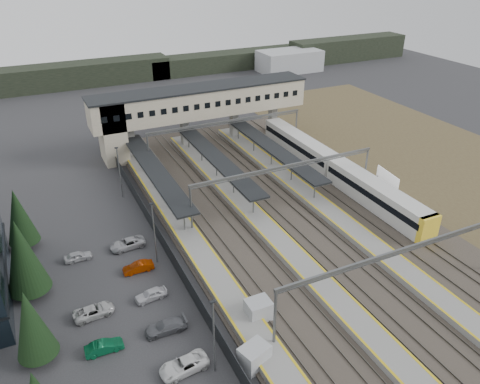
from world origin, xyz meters
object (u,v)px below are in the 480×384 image
relay_cabin_near (254,356)px  train (335,169)px  relay_cabin_far (258,310)px  billboard (387,181)px  footbridge (187,106)px

relay_cabin_near → train: bearing=44.2°
relay_cabin_far → billboard: bearing=26.6°
relay_cabin_far → billboard: (28.90, 14.50, 1.75)m
relay_cabin_near → billboard: billboard is taller
relay_cabin_far → train: size_ratio=0.06×
relay_cabin_near → footbridge: size_ratio=0.08×
relay_cabin_near → train: size_ratio=0.08×
relay_cabin_far → footbridge: bearing=78.7°
relay_cabin_near → billboard: bearing=31.5°
billboard → train: bearing=112.7°
relay_cabin_near → relay_cabin_far: (3.07, 5.12, 0.04)m
train → billboard: (3.41, -8.16, 0.78)m
relay_cabin_near → relay_cabin_far: relay_cabin_far is taller
train → footbridge: bearing=125.1°
relay_cabin_near → footbridge: footbridge is taller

